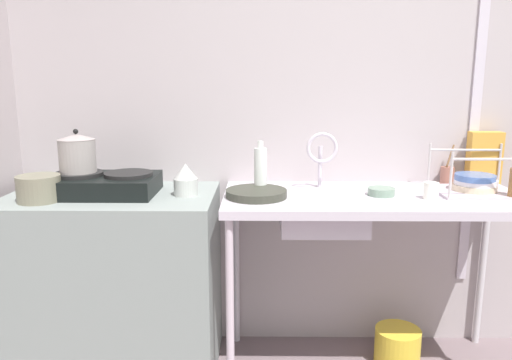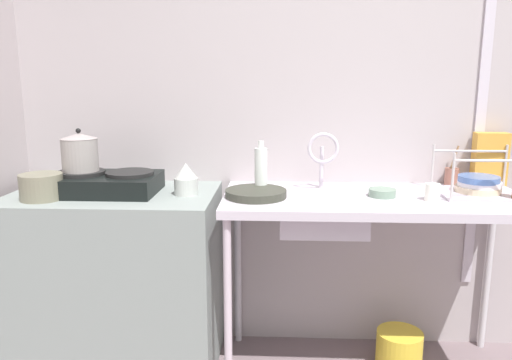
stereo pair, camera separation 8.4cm
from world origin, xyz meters
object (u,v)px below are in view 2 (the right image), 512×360
Objects in this scene: pot_on_left_burner at (80,152)px; percolator at (186,179)px; dish_rack at (479,186)px; pot_beside_stove at (41,187)px; faucet at (323,152)px; cup_by_rack at (432,192)px; bucket_on_floor at (399,349)px; frying_pan at (256,193)px; sink_basin at (322,213)px; cereal_box at (490,160)px; utensil_jar at (452,176)px; bottle_by_sink at (261,169)px; small_bowl_on_drainboard at (382,193)px; stove at (106,183)px.

pot_on_left_burner is 0.52m from percolator.
pot_on_left_burner is 0.54× the size of dish_rack.
faucet is (1.29, 0.25, 0.13)m from pot_beside_stove.
pot_on_left_burner is at bearing 46.79° from pot_beside_stove.
cup_by_rack is 0.87m from bucket_on_floor.
pot_beside_stove is at bearing -174.81° from frying_pan.
percolator is at bearing -176.22° from bucket_on_floor.
percolator is 0.40× the size of dish_rack.
pot_on_left_burner is 0.88× the size of bucket_on_floor.
faucet reaches higher than bucket_on_floor.
cereal_box is at bearing 18.09° from sink_basin.
utensil_jar is (1.32, 0.27, -0.03)m from percolator.
sink_basin is at bearing -19.31° from bottle_by_sink.
small_bowl_on_drainboard is (0.92, 0.01, -0.06)m from percolator.
dish_rack is 2.97× the size of small_bowl_on_drainboard.
pot_on_left_burner is at bearing 178.11° from percolator.
stove is 3.88× the size of small_bowl_on_drainboard.
cereal_box is (0.37, 0.32, 0.10)m from cup_by_rack.
sink_basin is 0.85m from bucket_on_floor.
sink_basin is at bearing -1.79° from percolator.
small_bowl_on_drainboard is (-0.46, -0.06, -0.02)m from dish_rack.
frying_pan is at bearing -99.02° from bottle_by_sink.
pot_beside_stove reaches higher than frying_pan.
utensil_jar is (0.67, 0.13, -0.14)m from faucet.
percolator is at bearing -1.89° from pot_on_left_burner.
bottle_by_sink is 0.90× the size of cereal_box.
faucet is (1.16, 0.11, -0.01)m from pot_on_left_burner.
cup_by_rack is (1.52, -0.08, -0.01)m from stove.
frying_pan is at bearing -152.56° from faucet.
dish_rack is 0.29m from cup_by_rack.
cup_by_rack is 0.62× the size of small_bowl_on_drainboard.
stove reaches higher than cup_by_rack.
cereal_box is (2.14, 0.38, 0.08)m from pot_beside_stove.
bucket_on_floor is at bearing -154.21° from cereal_box.
pot_on_left_burner is 0.82× the size of bottle_by_sink.
sink_basin is 0.30m from small_bowl_on_drainboard.
stove is 1.72× the size of faucet.
bottle_by_sink is (-0.29, 0.10, 0.19)m from sink_basin.
pot_beside_stove is (-0.25, -0.14, 0.01)m from stove.
faucet is 0.86m from cereal_box.
sink_basin is 5.02× the size of cup_by_rack.
faucet is 0.54m from cup_by_rack.
stove is at bearing 29.25° from pot_beside_stove.
percolator is at bearing -166.86° from bottle_by_sink.
utensil_jar is at bearing -178.89° from cereal_box.
small_bowl_on_drainboard is at bearing 160.84° from cup_by_rack.
faucet is at bearing 11.41° from percolator.
sink_basin is (1.03, -0.04, -0.13)m from stove.
faucet reaches higher than pot_beside_stove.
sink_basin is 0.93m from cereal_box.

